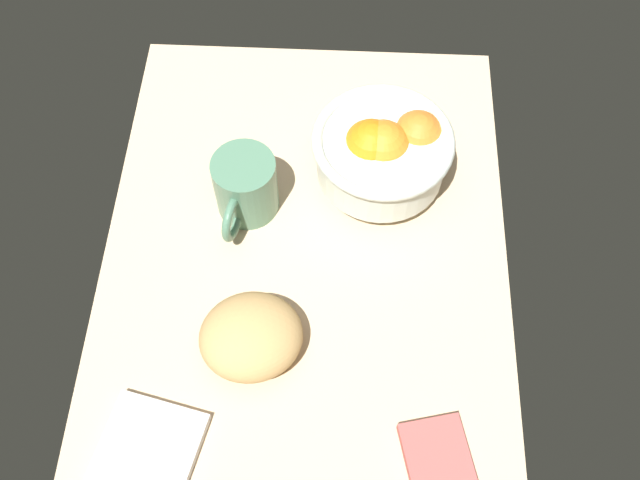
{
  "coord_description": "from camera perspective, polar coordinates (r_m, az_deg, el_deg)",
  "views": [
    {
      "loc": [
        47.19,
        4.38,
        89.97
      ],
      "look_at": [
        -1.14,
        2.11,
        5.0
      ],
      "focal_mm": 40.78,
      "sensor_mm": 36.0,
      "label": 1
    }
  ],
  "objects": [
    {
      "name": "ground_plane",
      "position": [
        1.03,
        -1.2,
        -2.29
      ],
      "size": [
        81.32,
        56.79,
        3.0
      ],
      "primitive_type": "cube",
      "color": "#CFAF89"
    },
    {
      "name": "fruit_bowl",
      "position": [
        1.04,
        4.99,
        7.01
      ],
      "size": [
        20.07,
        20.07,
        11.71
      ],
      "color": "silver",
      "rests_on": "ground"
    },
    {
      "name": "napkin_spare",
      "position": [
        0.94,
        -13.8,
        -16.85
      ],
      "size": [
        18.22,
        15.08,
        1.49
      ],
      "primitive_type": "cube",
      "rotation": [
        0.0,
        0.0,
        -0.23
      ],
      "color": "silver",
      "rests_on": "ground"
    },
    {
      "name": "bread_loaf",
      "position": [
        0.94,
        -5.43,
        -7.55
      ],
      "size": [
        14.89,
        15.73,
        7.36
      ],
      "primitive_type": "ellipsoid",
      "rotation": [
        0.0,
        0.0,
        4.94
      ],
      "color": "tan",
      "rests_on": "ground"
    },
    {
      "name": "mug",
      "position": [
        1.03,
        -5.91,
        4.14
      ],
      "size": [
        13.47,
        9.0,
        9.84
      ],
      "color": "#4E7B5F",
      "rests_on": "ground"
    },
    {
      "name": "napkin_folded",
      "position": [
        0.92,
        9.43,
        -17.36
      ],
      "size": [
        13.73,
        10.4,
        1.59
      ],
      "primitive_type": "cube",
      "rotation": [
        0.0,
        0.0,
        0.24
      ],
      "color": "#B2524D",
      "rests_on": "ground"
    }
  ]
}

